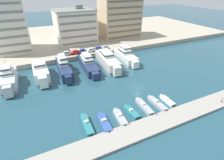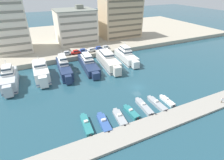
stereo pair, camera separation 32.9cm
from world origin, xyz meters
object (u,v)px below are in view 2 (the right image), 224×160
(yacht_white_center_right, at_px, (126,56))
(car_white_center_left, at_px, (91,50))
(motorboat_grey_mid_left, at_px, (120,117))
(motorboat_teal_center_left, at_px, (131,112))
(pedestrian_near_edge, at_px, (222,100))
(yacht_silver_far_left, at_px, (9,79))
(yacht_white_left, at_px, (41,72))
(motorboat_teal_far_left, at_px, (86,125))
(yacht_navy_mid_left, at_px, (64,67))
(car_red_left, at_px, (76,52))
(motorboat_grey_center_right, at_px, (157,104))
(motorboat_white_mid_right, at_px, (167,101))
(car_silver_center_right, at_px, (105,47))
(car_blue_center, at_px, (98,48))
(motorboat_grey_center, at_px, (144,106))
(yacht_ivory_center, at_px, (108,60))
(yacht_navy_center_left, at_px, (88,64))
(motorboat_blue_left, at_px, (104,123))
(car_blue_mid_left, at_px, (83,51))

(yacht_white_center_right, distance_m, car_white_center_left, 16.95)
(motorboat_grey_mid_left, height_order, motorboat_teal_center_left, motorboat_grey_mid_left)
(pedestrian_near_edge, bearing_deg, yacht_silver_far_left, 145.55)
(yacht_white_left, height_order, motorboat_teal_far_left, yacht_white_left)
(motorboat_teal_center_left, bearing_deg, car_white_center_left, 84.22)
(yacht_silver_far_left, relative_size, motorboat_teal_far_left, 2.08)
(yacht_silver_far_left, relative_size, motorboat_teal_center_left, 2.61)
(yacht_navy_mid_left, distance_m, car_red_left, 14.82)
(motorboat_grey_center_right, bearing_deg, yacht_white_left, 131.64)
(motorboat_grey_mid_left, bearing_deg, motorboat_teal_far_left, 173.63)
(motorboat_grey_mid_left, height_order, motorboat_white_mid_right, motorboat_grey_mid_left)
(car_silver_center_right, bearing_deg, motorboat_grey_center_right, -94.45)
(motorboat_grey_mid_left, height_order, car_blue_center, car_blue_center)
(yacht_white_center_right, height_order, motorboat_grey_center_right, yacht_white_center_right)
(yacht_silver_far_left, distance_m, car_blue_center, 39.86)
(yacht_white_left, distance_m, motorboat_grey_center, 38.01)
(yacht_silver_far_left, bearing_deg, yacht_white_center_right, 3.04)
(car_red_left, bearing_deg, yacht_ivory_center, -54.20)
(motorboat_teal_far_left, height_order, motorboat_white_mid_right, motorboat_teal_far_left)
(yacht_white_left, distance_m, car_silver_center_right, 33.58)
(motorboat_teal_far_left, distance_m, car_silver_center_right, 50.02)
(yacht_white_left, xyz_separation_m, yacht_navy_mid_left, (8.18, 0.73, -0.11))
(motorboat_white_mid_right, bearing_deg, car_blue_center, 94.81)
(motorboat_grey_mid_left, bearing_deg, car_white_center_left, 79.67)
(motorboat_grey_mid_left, distance_m, car_red_left, 44.51)
(yacht_white_left, distance_m, motorboat_white_mid_right, 43.44)
(yacht_silver_far_left, xyz_separation_m, motorboat_grey_center, (33.07, -28.76, -2.02))
(motorboat_grey_center, height_order, car_white_center_left, car_white_center_left)
(car_white_center_left, bearing_deg, yacht_silver_far_left, -156.33)
(motorboat_teal_center_left, xyz_separation_m, motorboat_grey_center_right, (8.35, 0.06, 0.01))
(yacht_navy_center_left, distance_m, motorboat_teal_center_left, 31.59)
(yacht_silver_far_left, height_order, yacht_navy_mid_left, yacht_silver_far_left)
(car_white_center_left, bearing_deg, yacht_navy_mid_left, -140.35)
(motorboat_blue_left, xyz_separation_m, motorboat_white_mid_right, (19.85, 0.51, -0.01))
(motorboat_teal_far_left, bearing_deg, yacht_navy_mid_left, 87.51)
(pedestrian_near_edge, bearing_deg, motorboat_grey_center, 158.79)
(yacht_white_center_right, height_order, motorboat_grey_center, yacht_white_center_right)
(yacht_white_left, xyz_separation_m, car_blue_mid_left, (19.36, 13.62, 0.55))
(yacht_navy_mid_left, height_order, motorboat_blue_left, yacht_navy_mid_left)
(car_red_left, bearing_deg, yacht_navy_center_left, -82.00)
(motorboat_grey_center_right, xyz_separation_m, car_red_left, (-11.20, 43.88, 2.52))
(yacht_silver_far_left, xyz_separation_m, motorboat_grey_center_right, (37.07, -29.25, -2.02))
(motorboat_blue_left, relative_size, car_red_left, 1.78)
(motorboat_blue_left, height_order, car_red_left, car_red_left)
(yacht_navy_mid_left, distance_m, car_silver_center_right, 25.96)
(motorboat_white_mid_right, bearing_deg, car_silver_center_right, 90.16)
(car_silver_center_right, bearing_deg, pedestrian_near_edge, -75.95)
(yacht_white_center_right, bearing_deg, motorboat_grey_center_right, -104.00)
(yacht_navy_center_left, xyz_separation_m, motorboat_teal_far_left, (-10.88, -31.09, -1.39))
(car_blue_center, bearing_deg, car_white_center_left, -172.55)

